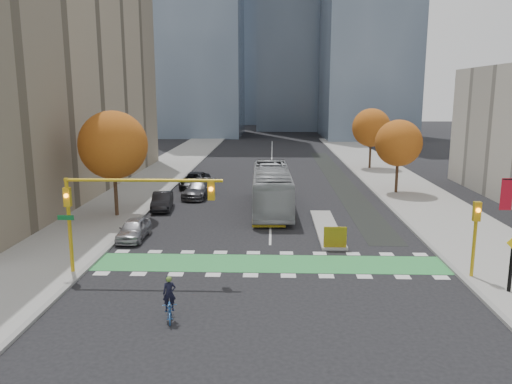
# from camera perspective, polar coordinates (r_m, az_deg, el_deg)

# --- Properties ---
(ground) EXTENTS (300.00, 300.00, 0.00)m
(ground) POSITION_cam_1_polar(r_m,az_deg,el_deg) (27.15, 1.55, -9.22)
(ground) COLOR black
(ground) RESTS_ON ground
(sidewalk_west) EXTENTS (7.00, 120.00, 0.15)m
(sidewalk_west) POSITION_cam_1_polar(r_m,az_deg,el_deg) (48.36, -14.48, -0.36)
(sidewalk_west) COLOR gray
(sidewalk_west) RESTS_ON ground
(sidewalk_east) EXTENTS (7.00, 120.00, 0.15)m
(sidewalk_east) POSITION_cam_1_polar(r_m,az_deg,el_deg) (48.29, 17.97, -0.57)
(sidewalk_east) COLOR gray
(sidewalk_east) RESTS_ON ground
(curb_west) EXTENTS (0.30, 120.00, 0.16)m
(curb_west) POSITION_cam_1_polar(r_m,az_deg,el_deg) (47.49, -10.43, -0.39)
(curb_west) COLOR gray
(curb_west) RESTS_ON ground
(curb_east) EXTENTS (0.30, 120.00, 0.16)m
(curb_east) POSITION_cam_1_polar(r_m,az_deg,el_deg) (47.44, 13.90, -0.55)
(curb_east) COLOR gray
(curb_east) RESTS_ON ground
(bike_crossing) EXTENTS (20.00, 3.00, 0.01)m
(bike_crossing) POSITION_cam_1_polar(r_m,az_deg,el_deg) (28.55, 1.58, -8.16)
(bike_crossing) COLOR green
(bike_crossing) RESTS_ON ground
(centre_line) EXTENTS (0.15, 70.00, 0.01)m
(centre_line) POSITION_cam_1_polar(r_m,az_deg,el_deg) (66.12, 1.80, 2.97)
(centre_line) COLOR silver
(centre_line) RESTS_ON ground
(bike_lane_paint) EXTENTS (2.50, 50.00, 0.01)m
(bike_lane_paint) POSITION_cam_1_polar(r_m,az_deg,el_deg) (56.72, 9.37, 1.45)
(bike_lane_paint) COLOR black
(bike_lane_paint) RESTS_ON ground
(median_island) EXTENTS (1.60, 10.00, 0.16)m
(median_island) POSITION_cam_1_polar(r_m,az_deg,el_deg) (35.91, 8.07, -4.07)
(median_island) COLOR gray
(median_island) RESTS_ON ground
(hazard_board) EXTENTS (1.40, 0.12, 1.30)m
(hazard_board) POSITION_cam_1_polar(r_m,az_deg,el_deg) (31.12, 9.03, -5.12)
(hazard_board) COLOR yellow
(hazard_board) RESTS_ON median_island
(building_west) EXTENTS (16.00, 44.00, 25.00)m
(building_west) POSITION_cam_1_polar(r_m,az_deg,el_deg) (53.31, -25.74, 13.39)
(building_west) COLOR gray
(building_west) RESTS_ON ground
(tree_west) EXTENTS (5.20, 5.20, 8.22)m
(tree_west) POSITION_cam_1_polar(r_m,az_deg,el_deg) (39.54, -16.01, 5.18)
(tree_west) COLOR #332114
(tree_west) RESTS_ON ground
(tree_east_near) EXTENTS (4.40, 4.40, 7.08)m
(tree_east_near) POSITION_cam_1_polar(r_m,az_deg,el_deg) (49.12, 15.98, 5.39)
(tree_east_near) COLOR #332114
(tree_east_near) RESTS_ON ground
(tree_east_far) EXTENTS (4.80, 4.80, 7.65)m
(tree_east_far) POSITION_cam_1_polar(r_m,az_deg,el_deg) (64.77, 13.04, 7.18)
(tree_east_far) COLOR #332114
(tree_east_far) RESTS_ON ground
(traffic_signal_west) EXTENTS (8.53, 0.56, 5.20)m
(traffic_signal_west) POSITION_cam_1_polar(r_m,az_deg,el_deg) (26.76, -15.65, -0.95)
(traffic_signal_west) COLOR #BF9914
(traffic_signal_west) RESTS_ON ground
(traffic_signal_east) EXTENTS (0.35, 0.43, 4.10)m
(traffic_signal_east) POSITION_cam_1_polar(r_m,az_deg,el_deg) (27.83, 23.79, -3.78)
(traffic_signal_east) COLOR #BF9914
(traffic_signal_east) RESTS_ON ground
(cyclist) EXTENTS (0.93, 1.78, 1.95)m
(cyclist) POSITION_cam_1_polar(r_m,az_deg,el_deg) (21.97, -9.83, -12.64)
(cyclist) COLOR #21549B
(cyclist) RESTS_ON ground
(bus) EXTENTS (3.35, 12.92, 3.58)m
(bus) POSITION_cam_1_polar(r_m,az_deg,el_deg) (41.10, 1.80, 0.42)
(bus) COLOR #A0A4A7
(bus) RESTS_ON ground
(parked_car_a) EXTENTS (1.66, 4.05, 1.37)m
(parked_car_a) POSITION_cam_1_polar(r_m,az_deg,el_deg) (33.91, -13.80, -4.14)
(parked_car_a) COLOR #9F9EA4
(parked_car_a) RESTS_ON ground
(parked_car_b) EXTENTS (2.02, 4.49, 1.43)m
(parked_car_b) POSITION_cam_1_polar(r_m,az_deg,el_deg) (41.98, -10.68, -1.03)
(parked_car_b) COLOR black
(parked_car_b) RESTS_ON ground
(parked_car_c) EXTENTS (2.80, 5.45, 1.51)m
(parked_car_c) POSITION_cam_1_polar(r_m,az_deg,el_deg) (46.38, -6.61, 0.30)
(parked_car_c) COLOR #45464A
(parked_car_c) RESTS_ON ground
(parked_car_d) EXTENTS (2.75, 5.53, 1.51)m
(parked_car_d) POSITION_cam_1_polar(r_m,az_deg,el_deg) (51.41, -7.01, 1.36)
(parked_car_d) COLOR black
(parked_car_d) RESTS_ON ground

